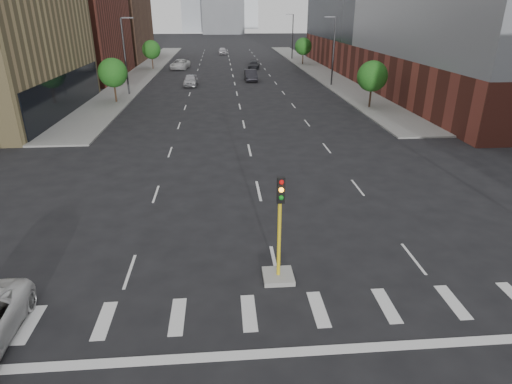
{
  "coord_description": "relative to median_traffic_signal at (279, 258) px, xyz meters",
  "views": [
    {
      "loc": [
        -2.04,
        -5.19,
        9.87
      ],
      "look_at": [
        -0.64,
        11.99,
        2.5
      ],
      "focal_mm": 30.0,
      "sensor_mm": 36.0,
      "label": 1
    }
  ],
  "objects": [
    {
      "name": "sidewalk_left_far",
      "position": [
        -15.0,
        65.03,
        -0.9
      ],
      "size": [
        5.0,
        92.0,
        0.15
      ],
      "primitive_type": "cube",
      "color": "gray",
      "rests_on": "ground"
    },
    {
      "name": "sidewalk_right_far",
      "position": [
        15.0,
        65.03,
        -0.9
      ],
      "size": [
        5.0,
        92.0,
        0.15
      ],
      "primitive_type": "cube",
      "color": "gray",
      "rests_on": "ground"
    },
    {
      "name": "building_left_far_a",
      "position": [
        -27.5,
        57.03,
        5.03
      ],
      "size": [
        20.0,
        22.0,
        12.0
      ],
      "primitive_type": "cube",
      "color": "brown",
      "rests_on": "ground"
    },
    {
      "name": "building_left_far_b",
      "position": [
        -27.5,
        83.03,
        5.53
      ],
      "size": [
        20.0,
        24.0,
        13.0
      ],
      "primitive_type": "cube",
      "color": "brown",
      "rests_on": "ground"
    },
    {
      "name": "building_right_main",
      "position": [
        29.5,
        51.03,
        10.03
      ],
      "size": [
        24.0,
        70.0,
        22.0
      ],
      "color": "brown",
      "rests_on": "ground"
    },
    {
      "name": "median_traffic_signal",
      "position": [
        0.0,
        0.0,
        0.0
      ],
      "size": [
        1.2,
        1.2,
        4.4
      ],
      "color": "#999993",
      "rests_on": "ground"
    },
    {
      "name": "streetlight_right_a",
      "position": [
        13.41,
        46.03,
        4.04
      ],
      "size": [
        1.6,
        0.22,
        9.07
      ],
      "color": "#2D2D30",
      "rests_on": "ground"
    },
    {
      "name": "streetlight_right_b",
      "position": [
        13.41,
        81.03,
        4.04
      ],
      "size": [
        1.6,
        0.22,
        9.07
      ],
      "color": "#2D2D30",
      "rests_on": "ground"
    },
    {
      "name": "streetlight_left",
      "position": [
        -13.41,
        41.03,
        4.04
      ],
      "size": [
        1.6,
        0.22,
        9.07
      ],
      "color": "#2D2D30",
      "rests_on": "ground"
    },
    {
      "name": "tree_left_near",
      "position": [
        -14.0,
        36.03,
        2.42
      ],
      "size": [
        3.2,
        3.2,
        4.85
      ],
      "color": "#382619",
      "rests_on": "ground"
    },
    {
      "name": "tree_left_far",
      "position": [
        -14.0,
        66.03,
        2.42
      ],
      "size": [
        3.2,
        3.2,
        4.85
      ],
      "color": "#382619",
      "rests_on": "ground"
    },
    {
      "name": "tree_right_near",
      "position": [
        14.0,
        31.03,
        2.42
      ],
      "size": [
        3.2,
        3.2,
        4.85
      ],
      "color": "#382619",
      "rests_on": "ground"
    },
    {
      "name": "tree_right_far",
      "position": [
        14.0,
        71.03,
        2.42
      ],
      "size": [
        3.2,
        3.2,
        4.85
      ],
      "color": "#382619",
      "rests_on": "ground"
    },
    {
      "name": "car_near_left",
      "position": [
        -6.2,
        47.53,
        -0.18
      ],
      "size": [
        2.03,
        4.69,
        1.58
      ],
      "primitive_type": "imported",
      "rotation": [
        0.0,
        0.0,
        -0.04
      ],
      "color": "#A4A3A8",
      "rests_on": "ground"
    },
    {
      "name": "car_mid_right",
      "position": [
        2.53,
        51.62,
        -0.16
      ],
      "size": [
        1.81,
        4.95,
        1.62
      ],
      "primitive_type": "imported",
      "rotation": [
        0.0,
        0.0,
        0.02
      ],
      "color": "black",
      "rests_on": "ground"
    },
    {
      "name": "car_far_left",
      "position": [
        -9.17,
        66.35,
        -0.14
      ],
      "size": [
        3.56,
        6.33,
        1.67
      ],
      "primitive_type": "imported",
      "rotation": [
        0.0,
        0.0,
        -0.14
      ],
      "color": "#BCBCBC",
      "rests_on": "ground"
    },
    {
      "name": "car_deep_right",
      "position": [
        4.11,
        65.8,
        -0.31
      ],
      "size": [
        2.56,
        4.79,
        1.32
      ],
      "primitive_type": "imported",
      "rotation": [
        0.0,
        0.0,
        -0.16
      ],
      "color": "black",
      "rests_on": "ground"
    },
    {
      "name": "car_distant",
      "position": [
        -1.34,
        93.21,
        -0.17
      ],
      "size": [
        1.94,
        4.74,
        1.61
      ],
      "primitive_type": "imported",
      "rotation": [
        0.0,
        0.0,
        0.01
      ],
      "color": "silver",
      "rests_on": "ground"
    }
  ]
}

